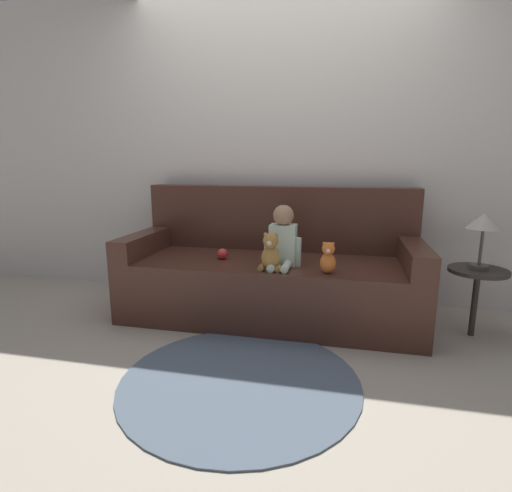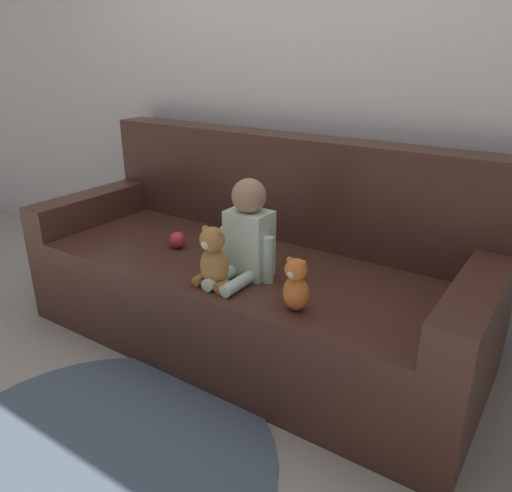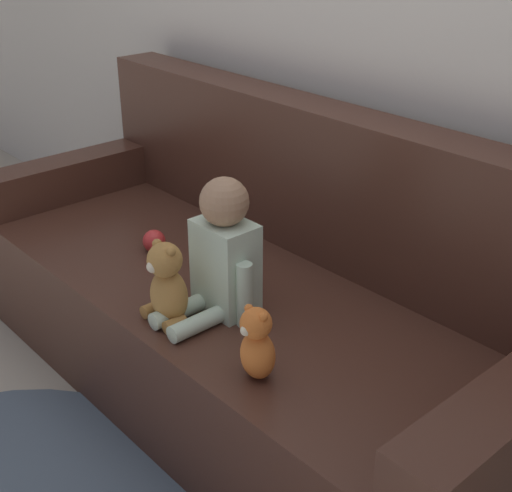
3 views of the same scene
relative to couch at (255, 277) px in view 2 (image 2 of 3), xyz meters
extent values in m
plane|color=#B7AD99|center=(0.00, -0.06, -0.33)|extent=(12.00, 12.00, 0.00)
cube|color=silver|center=(0.00, 0.47, 0.97)|extent=(8.00, 0.05, 2.60)
cube|color=#47281E|center=(0.00, -0.06, -0.10)|extent=(2.20, 0.89, 0.45)
cube|color=#47281E|center=(0.00, 0.29, 0.39)|extent=(2.20, 0.18, 0.52)
cube|color=#47281E|center=(-1.02, -0.06, 0.21)|extent=(0.16, 0.89, 0.17)
cube|color=#47281E|center=(1.02, -0.06, 0.21)|extent=(0.16, 0.89, 0.17)
cube|color=silver|center=(0.12, -0.21, 0.27)|extent=(0.18, 0.13, 0.29)
sphere|color=#A37A5B|center=(0.12, -0.21, 0.48)|extent=(0.15, 0.15, 0.15)
cylinder|color=silver|center=(0.07, -0.37, 0.15)|extent=(0.05, 0.17, 0.05)
cylinder|color=silver|center=(0.16, -0.37, 0.15)|extent=(0.05, 0.17, 0.05)
cylinder|color=silver|center=(0.01, -0.23, 0.23)|extent=(0.05, 0.05, 0.20)
cylinder|color=silver|center=(0.22, -0.23, 0.23)|extent=(0.05, 0.05, 0.20)
ellipsoid|color=#AD7A3D|center=(0.06, -0.38, 0.21)|extent=(0.13, 0.10, 0.17)
sphere|color=#AD7A3D|center=(0.06, -0.39, 0.33)|extent=(0.10, 0.10, 0.10)
sphere|color=#AD7A3D|center=(0.03, -0.39, 0.37)|extent=(0.03, 0.03, 0.03)
sphere|color=#AD7A3D|center=(0.09, -0.39, 0.37)|extent=(0.03, 0.03, 0.03)
sphere|color=beige|center=(0.06, -0.43, 0.32)|extent=(0.04, 0.04, 0.04)
cylinder|color=#AD7A3D|center=(0.00, -0.41, 0.15)|extent=(0.04, 0.07, 0.04)
cylinder|color=#AD7A3D|center=(0.12, -0.41, 0.15)|extent=(0.04, 0.07, 0.04)
ellipsoid|color=orange|center=(0.44, -0.37, 0.20)|extent=(0.10, 0.08, 0.14)
sphere|color=orange|center=(0.44, -0.38, 0.29)|extent=(0.08, 0.08, 0.08)
sphere|color=orange|center=(0.41, -0.38, 0.33)|extent=(0.02, 0.02, 0.02)
sphere|color=orange|center=(0.47, -0.38, 0.33)|extent=(0.02, 0.02, 0.02)
sphere|color=beige|center=(0.44, -0.41, 0.29)|extent=(0.03, 0.03, 0.03)
sphere|color=red|center=(-0.35, -0.16, 0.17)|extent=(0.08, 0.08, 0.08)
cylinder|color=slate|center=(0.02, -1.04, -0.32)|extent=(1.31, 1.31, 0.01)
camera|label=1|loc=(0.54, -2.95, 0.85)|focal=28.00mm
camera|label=2|loc=(1.25, -1.83, 1.05)|focal=35.00mm
camera|label=3|loc=(1.58, -1.40, 1.27)|focal=50.00mm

